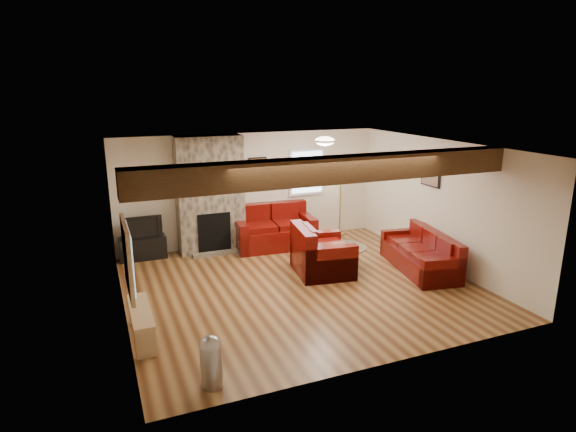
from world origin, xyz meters
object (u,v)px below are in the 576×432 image
loveseat (274,227)px  television (141,226)px  sofa_three (420,251)px  coffee_table (343,257)px  tv_cabinet (143,248)px  armchair_red (323,250)px  floor_lamp (341,180)px

loveseat → television: television is taller
sofa_three → television: size_ratio=2.42×
loveseat → television: size_ratio=2.15×
coffee_table → tv_cabinet: coffee_table is taller
sofa_three → coffee_table: (-1.33, 0.65, -0.16)m
armchair_red → television: size_ratio=1.42×
television → floor_lamp: (4.60, -0.02, 0.63)m
loveseat → tv_cabinet: bearing=178.0°
loveseat → floor_lamp: (1.81, 0.28, 0.87)m
armchair_red → tv_cabinet: size_ratio=1.23×
armchair_red → floor_lamp: 2.71m
floor_lamp → television: bearing=179.7°
television → floor_lamp: size_ratio=0.52×
loveseat → coffee_table: 1.93m
coffee_table → television: size_ratio=1.12×
sofa_three → armchair_red: size_ratio=1.71×
coffee_table → sofa_three: bearing=-26.1°
loveseat → armchair_red: (0.32, -1.81, 0.00)m
coffee_table → floor_lamp: size_ratio=0.58×
loveseat → floor_lamp: floor_lamp is taller
coffee_table → floor_lamp: 2.50m
floor_lamp → loveseat: bearing=-171.2°
sofa_three → television: television is taller
coffee_table → television: (-3.60, 2.03, 0.48)m
armchair_red → coffee_table: bearing=-72.8°
coffee_table → tv_cabinet: bearing=150.6°
loveseat → armchair_red: 1.84m
television → loveseat: bearing=-6.1°
sofa_three → coffee_table: sofa_three is taller
armchair_red → television: television is taller
sofa_three → tv_cabinet: 5.61m
sofa_three → loveseat: size_ratio=1.12×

